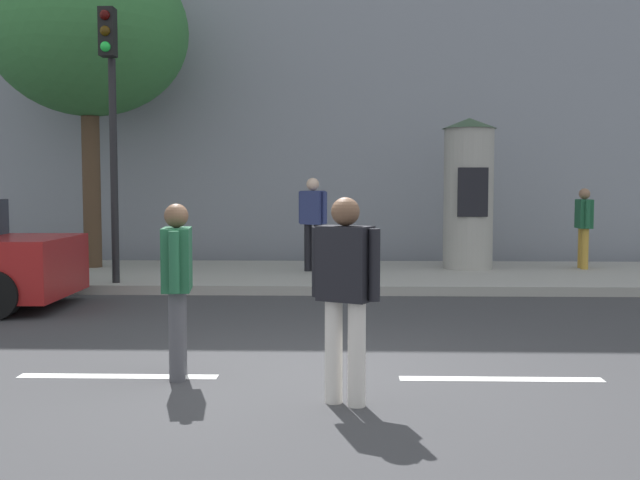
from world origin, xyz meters
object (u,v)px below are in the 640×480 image
at_px(traffic_light, 110,100).
at_px(pedestrian_near_pole, 347,282).
at_px(poster_column, 468,193).
at_px(pedestrian_with_bag, 313,217).
at_px(street_tree, 88,32).
at_px(pedestrian_tallest, 177,277).
at_px(pedestrian_in_red_top, 584,222).

relative_size(traffic_light, pedestrian_near_pole, 2.66).
height_order(poster_column, pedestrian_with_bag, poster_column).
distance_m(poster_column, street_tree, 7.81).
xyz_separation_m(pedestrian_tallest, pedestrian_with_bag, (0.93, 7.06, 0.24)).
distance_m(poster_column, pedestrian_with_bag, 3.01).
distance_m(street_tree, pedestrian_with_bag, 5.54).
bearing_deg(pedestrian_tallest, pedestrian_near_pole, -26.52).
distance_m(traffic_light, pedestrian_with_bag, 4.08).
bearing_deg(pedestrian_in_red_top, pedestrian_with_bag, -173.05).
height_order(poster_column, street_tree, street_tree).
relative_size(pedestrian_tallest, pedestrian_near_pole, 0.96).
height_order(traffic_light, poster_column, traffic_light).
relative_size(pedestrian_tallest, pedestrian_with_bag, 0.91).
height_order(pedestrian_tallest, pedestrian_in_red_top, pedestrian_in_red_top).
relative_size(traffic_light, pedestrian_with_bag, 2.53).
height_order(poster_column, pedestrian_in_red_top, poster_column).
distance_m(pedestrian_near_pole, pedestrian_in_red_top, 9.58).
bearing_deg(street_tree, pedestrian_in_red_top, 0.01).
bearing_deg(pedestrian_tallest, pedestrian_in_red_top, 51.85).
xyz_separation_m(traffic_light, pedestrian_with_bag, (3.13, 1.79, -1.91)).
height_order(street_tree, pedestrian_with_bag, street_tree).
relative_size(pedestrian_tallest, pedestrian_in_red_top, 1.03).
bearing_deg(pedestrian_tallest, pedestrian_with_bag, 82.48).
xyz_separation_m(pedestrian_near_pole, pedestrian_in_red_top, (4.54, 8.43, 0.08)).
bearing_deg(pedestrian_in_red_top, pedestrian_tallest, -128.15).
height_order(pedestrian_with_bag, pedestrian_in_red_top, pedestrian_with_bag).
distance_m(pedestrian_tallest, pedestrian_near_pole, 1.67).
relative_size(street_tree, pedestrian_in_red_top, 4.01).
xyz_separation_m(poster_column, pedestrian_in_red_top, (2.18, 0.02, -0.55)).
relative_size(pedestrian_near_pole, pedestrian_with_bag, 0.95).
distance_m(pedestrian_with_bag, pedestrian_in_red_top, 5.14).
bearing_deg(pedestrian_near_pole, poster_column, 74.33).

